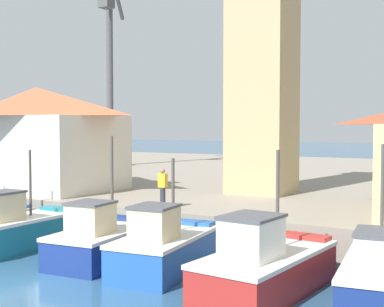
# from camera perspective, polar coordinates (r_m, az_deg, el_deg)

# --- Properties ---
(ground_plane) EXTENTS (300.00, 300.00, 0.00)m
(ground_plane) POSITION_cam_1_polar(r_m,az_deg,el_deg) (16.51, -18.90, -13.50)
(ground_plane) COLOR #2D567A
(quay_wharf) EXTENTS (120.00, 40.00, 1.32)m
(quay_wharf) POSITION_cam_1_polar(r_m,az_deg,el_deg) (39.36, 12.07, -2.98)
(quay_wharf) COLOR gray
(quay_wharf) RESTS_ON ground
(fishing_boat_left_inner) EXTENTS (1.90, 4.61, 3.73)m
(fishing_boat_left_inner) POSITION_cam_1_polar(r_m,az_deg,el_deg) (21.21, -18.07, -7.68)
(fishing_boat_left_inner) COLOR #196B7F
(fishing_boat_left_inner) RESTS_ON ground
(fishing_boat_mid_left) EXTENTS (2.44, 4.46, 4.29)m
(fishing_boat_mid_left) POSITION_cam_1_polar(r_m,az_deg,el_deg) (18.73, -9.51, -9.14)
(fishing_boat_mid_left) COLOR navy
(fishing_boat_mid_left) RESTS_ON ground
(fishing_boat_center) EXTENTS (2.51, 4.66, 3.59)m
(fishing_boat_center) POSITION_cam_1_polar(r_m,az_deg,el_deg) (17.27, -2.92, -10.02)
(fishing_boat_center) COLOR #2356A8
(fishing_boat_center) RESTS_ON ground
(fishing_boat_mid_right) EXTENTS (2.64, 5.23, 3.96)m
(fishing_boat_mid_right) POSITION_cam_1_polar(r_m,az_deg,el_deg) (15.15, 7.83, -11.84)
(fishing_boat_mid_right) COLOR #AD2823
(fishing_boat_mid_right) RESTS_ON ground
(fishing_boat_right_inner) EXTENTS (2.37, 4.98, 4.15)m
(fishing_boat_right_inner) POSITION_cam_1_polar(r_m,az_deg,el_deg) (15.17, 19.36, -12.21)
(fishing_boat_right_inner) COLOR navy
(fishing_boat_right_inner) RESTS_ON ground
(clock_tower) EXTENTS (3.39, 3.39, 17.06)m
(clock_tower) POSITION_cam_1_polar(r_m,az_deg,el_deg) (27.21, 7.56, 13.07)
(clock_tower) COLOR tan
(clock_tower) RESTS_ON quay_wharf
(warehouse_left) EXTENTS (8.97, 5.85, 5.40)m
(warehouse_left) POSITION_cam_1_polar(r_m,az_deg,el_deg) (29.67, -16.28, 1.72)
(warehouse_left) COLOR silver
(warehouse_left) RESTS_ON quay_wharf
(port_crane_near) EXTENTS (4.18, 7.37, 16.96)m
(port_crane_near) POSITION_cam_1_polar(r_m,az_deg,el_deg) (45.80, -8.71, 6.36)
(port_crane_near) COLOR #353539
(port_crane_near) RESTS_ON quay_wharf
(dock_worker_near_tower) EXTENTS (0.34, 0.22, 1.62)m
(dock_worker_near_tower) POSITION_cam_1_polar(r_m,az_deg,el_deg) (21.65, -3.14, -3.64)
(dock_worker_near_tower) COLOR #33333D
(dock_worker_near_tower) RESTS_ON quay_wharf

